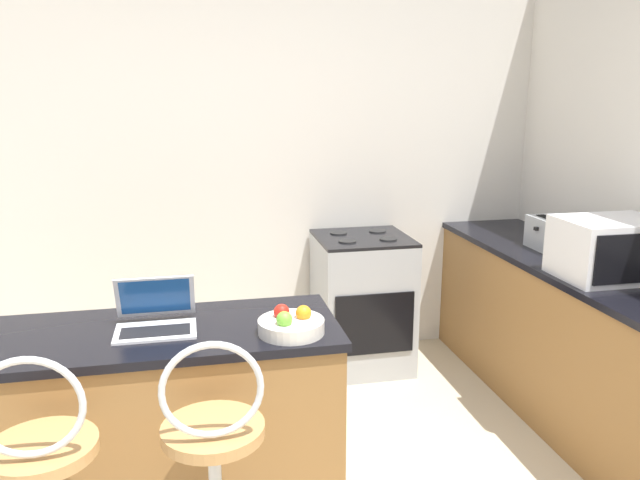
# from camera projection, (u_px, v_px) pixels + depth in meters

# --- Properties ---
(wall_back) EXTENTS (12.00, 0.06, 2.60)m
(wall_back) POSITION_uv_depth(u_px,v_px,m) (248.00, 168.00, 4.07)
(wall_back) COLOR silver
(wall_back) RESTS_ON ground_plane
(breakfast_bar) EXTENTS (1.58, 0.59, 0.88)m
(breakfast_bar) POSITION_uv_depth(u_px,v_px,m) (145.00, 433.00, 2.53)
(breakfast_bar) COLOR olive
(breakfast_bar) RESTS_ON ground_plane
(counter_right) EXTENTS (0.60, 2.85, 0.88)m
(counter_right) POSITION_uv_depth(u_px,v_px,m) (600.00, 357.00, 3.24)
(counter_right) COLOR olive
(counter_right) RESTS_ON ground_plane
(laptop) EXTENTS (0.31, 0.26, 0.20)m
(laptop) POSITION_uv_depth(u_px,v_px,m) (156.00, 316.00, 2.45)
(laptop) COLOR silver
(laptop) RESTS_ON breakfast_bar
(microwave) EXTENTS (0.50, 0.38, 0.30)m
(microwave) POSITION_uv_depth(u_px,v_px,m) (611.00, 249.00, 3.09)
(microwave) COLOR silver
(microwave) RESTS_ON counter_right
(toaster) EXTENTS (0.25, 0.29, 0.19)m
(toaster) POSITION_uv_depth(u_px,v_px,m) (555.00, 234.00, 3.64)
(toaster) COLOR #9EA3A8
(toaster) RESTS_ON counter_right
(stove_range) EXTENTS (0.59, 0.58, 0.89)m
(stove_range) POSITION_uv_depth(u_px,v_px,m) (362.00, 302.00, 4.09)
(stove_range) COLOR #9EA3A8
(stove_range) RESTS_ON ground_plane
(fruit_bowl) EXTENTS (0.26, 0.26, 0.11)m
(fruit_bowl) POSITION_uv_depth(u_px,v_px,m) (291.00, 324.00, 2.40)
(fruit_bowl) COLOR silver
(fruit_bowl) RESTS_ON breakfast_bar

